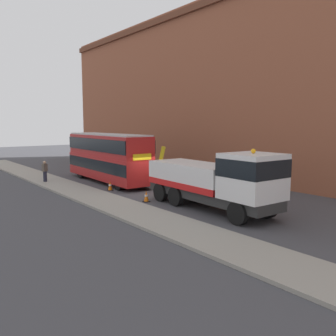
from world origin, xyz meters
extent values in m
plane|color=#424247|center=(0.00, 0.00, 0.00)|extent=(120.00, 120.00, 0.00)
cube|color=gray|center=(0.00, -4.20, 0.07)|extent=(60.00, 2.80, 0.15)
cube|color=#935138|center=(0.00, 8.92, 8.00)|extent=(60.00, 1.20, 16.00)
cube|color=#2D2D2D|center=(5.55, -0.25, 0.85)|extent=(9.07, 2.53, 0.55)
cube|color=white|center=(8.75, -0.37, 2.28)|extent=(2.69, 2.69, 2.30)
cube|color=black|center=(8.75, -0.37, 2.73)|extent=(2.72, 2.72, 0.90)
cube|color=silver|center=(4.26, -0.20, 1.83)|extent=(6.19, 2.82, 1.40)
cube|color=red|center=(4.26, -0.20, 1.31)|extent=(6.19, 2.87, 0.36)
cylinder|color=#B79914|center=(0.55, -0.07, 2.13)|extent=(1.24, 0.32, 2.52)
sphere|color=orange|center=(8.75, -0.37, 3.55)|extent=(0.24, 0.24, 0.24)
cylinder|color=black|center=(8.89, 0.74, 0.58)|extent=(1.17, 0.38, 1.16)
cylinder|color=black|center=(8.81, -1.48, 0.58)|extent=(1.17, 0.38, 1.16)
cylinder|color=black|center=(3.90, 0.92, 0.58)|extent=(1.17, 0.38, 1.16)
cylinder|color=black|center=(3.82, -1.30, 0.58)|extent=(1.17, 0.38, 1.16)
cylinder|color=black|center=(2.30, 0.98, 0.58)|extent=(1.17, 0.38, 1.16)
cylinder|color=black|center=(2.22, -1.24, 0.58)|extent=(1.17, 0.38, 1.16)
cube|color=#AD1E1E|center=(-6.55, -0.25, 1.29)|extent=(11.08, 2.89, 1.90)
cube|color=#AD1E1E|center=(-6.55, -0.25, 3.09)|extent=(10.86, 2.78, 1.70)
cube|color=black|center=(-6.55, -0.25, 1.54)|extent=(10.97, 2.94, 0.90)
cube|color=black|center=(-6.55, -0.25, 3.19)|extent=(10.75, 2.93, 1.00)
cube|color=#B2B2B2|center=(-6.55, -0.25, 4.00)|extent=(10.64, 2.68, 0.12)
cube|color=yellow|center=(-1.04, -0.45, 2.54)|extent=(0.11, 1.50, 0.44)
cylinder|color=black|center=(-2.62, 0.69, 0.52)|extent=(1.05, 0.34, 1.04)
cylinder|color=black|center=(-2.70, -1.47, 0.52)|extent=(1.05, 0.34, 1.04)
cylinder|color=black|center=(-9.81, 0.95, 0.52)|extent=(1.05, 0.34, 1.04)
cylinder|color=black|center=(-9.89, -1.21, 0.52)|extent=(1.05, 0.34, 1.04)
cylinder|color=#232333|center=(-9.06, -4.72, 0.57)|extent=(0.40, 0.40, 0.85)
cube|color=brown|center=(-9.06, -4.72, 1.31)|extent=(0.41, 0.47, 0.62)
sphere|color=tan|center=(-9.06, -4.72, 1.74)|extent=(0.24, 0.24, 0.24)
cone|color=orange|center=(-3.02, -2.00, 0.36)|extent=(0.32, 0.32, 0.72)
cylinder|color=white|center=(-3.02, -2.00, 0.40)|extent=(0.21, 0.21, 0.10)
cube|color=black|center=(-3.02, -2.00, 0.02)|extent=(0.36, 0.36, 0.04)
cone|color=orange|center=(1.80, -2.06, 0.36)|extent=(0.32, 0.32, 0.72)
cylinder|color=white|center=(1.80, -2.06, 0.40)|extent=(0.21, 0.21, 0.10)
cube|color=black|center=(1.80, -2.06, 0.02)|extent=(0.36, 0.36, 0.04)
camera|label=1|loc=(20.03, -14.45, 4.90)|focal=38.05mm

